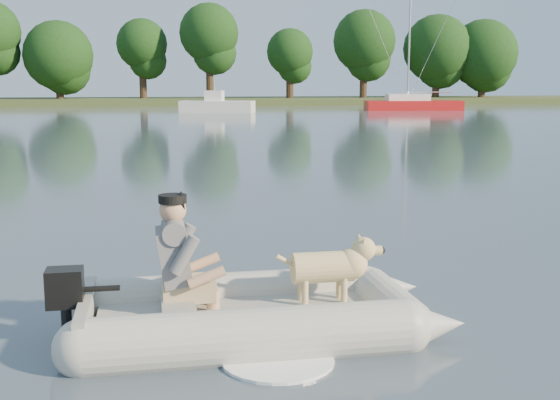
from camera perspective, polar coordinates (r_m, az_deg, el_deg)
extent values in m
plane|color=slate|center=(6.32, -0.43, -10.47)|extent=(160.00, 160.00, 0.00)
cube|color=#47512D|center=(67.89, -8.96, 7.88)|extent=(160.00, 12.00, 0.70)
cylinder|color=#332316|center=(67.78, -17.47, 8.59)|extent=(0.70, 0.70, 2.94)
sphere|color=#1A4517|center=(67.82, -17.60, 11.14)|extent=(6.27, 6.27, 6.27)
cylinder|color=#332316|center=(67.82, -11.06, 9.16)|extent=(0.70, 0.70, 3.67)
sphere|color=#1A4517|center=(67.91, -11.17, 12.35)|extent=(4.69, 4.69, 4.69)
cylinder|color=#332316|center=(66.17, -5.73, 9.55)|extent=(0.70, 0.70, 4.29)
sphere|color=#1A4517|center=(66.32, -5.79, 13.37)|extent=(5.43, 5.43, 5.43)
cylinder|color=#332316|center=(67.40, 0.80, 9.14)|extent=(0.70, 0.70, 3.21)
sphere|color=#1A4517|center=(67.46, 0.81, 11.94)|extent=(4.41, 4.41, 4.41)
cylinder|color=#332316|center=(69.72, 6.79, 9.39)|extent=(0.70, 0.70, 3.94)
sphere|color=#1A4517|center=(69.83, 6.85, 12.71)|extent=(6.03, 6.03, 6.03)
cylinder|color=#332316|center=(72.48, 12.54, 9.07)|extent=(0.70, 0.70, 3.52)
sphere|color=#1A4517|center=(72.55, 12.65, 11.92)|extent=(6.68, 6.68, 6.68)
cylinder|color=#332316|center=(74.19, 16.07, 8.82)|extent=(0.70, 0.70, 3.21)
sphere|color=#1A4517|center=(74.24, 16.19, 11.36)|extent=(6.79, 6.79, 6.79)
cube|color=#B41416|center=(54.76, 10.77, 7.47)|extent=(7.46, 3.04, 0.91)
cube|color=white|center=(54.63, 10.33, 8.19)|extent=(3.35, 2.00, 0.54)
cylinder|color=#A5A5AA|center=(54.71, 10.47, 12.70)|extent=(0.15, 0.15, 9.06)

